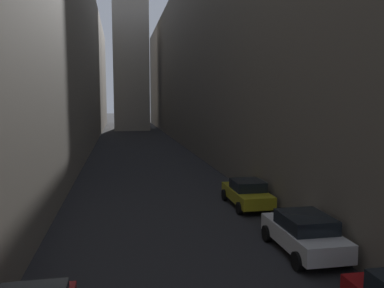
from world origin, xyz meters
The scene contains 5 objects.
ground_plane centered at (0.00, 48.00, 0.00)m, with size 264.00×264.00×0.00m, color #232326.
building_block_left centered at (-10.86, 50.00, 10.42)m, with size 10.71×108.00×20.84m, color gray.
building_block_right centered at (12.91, 50.00, 10.57)m, with size 14.81×108.00×21.14m, color #60594F.
parked_car_right_third centered at (4.40, 16.43, 0.79)m, with size 2.01×4.12×1.51m.
parked_car_right_far centered at (4.40, 23.08, 0.74)m, with size 1.93×4.17×1.45m.
Camera 1 is at (-2.27, 3.37, 5.70)m, focal length 36.46 mm.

